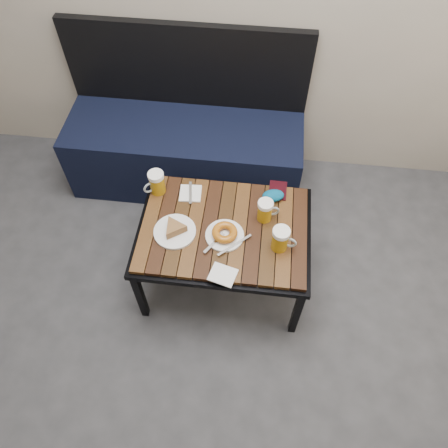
# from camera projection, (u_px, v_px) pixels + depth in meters

# --- Properties ---
(room_shell) EXTENTS (4.00, 4.00, 4.00)m
(room_shell) POSITION_uv_depth(u_px,v_px,m) (55.00, 48.00, 0.76)
(room_shell) COLOR gray
(room_shell) RESTS_ON ground
(bench) EXTENTS (1.40, 0.50, 0.95)m
(bench) POSITION_uv_depth(u_px,v_px,m) (186.00, 146.00, 2.70)
(bench) COLOR black
(bench) RESTS_ON ground
(cafe_table) EXTENTS (0.84, 0.62, 0.47)m
(cafe_table) POSITION_uv_depth(u_px,v_px,m) (224.00, 233.00, 2.14)
(cafe_table) COLOR black
(cafe_table) RESTS_ON ground
(beer_mug_left) EXTENTS (0.12, 0.11, 0.13)m
(beer_mug_left) POSITION_uv_depth(u_px,v_px,m) (157.00, 183.00, 2.18)
(beer_mug_left) COLOR #A8770D
(beer_mug_left) RESTS_ON cafe_table
(beer_mug_centre) EXTENTS (0.11, 0.09, 0.12)m
(beer_mug_centre) POSITION_uv_depth(u_px,v_px,m) (265.00, 210.00, 2.08)
(beer_mug_centre) COLOR #A8770D
(beer_mug_centre) RESTS_ON cafe_table
(beer_mug_right) EXTENTS (0.12, 0.09, 0.13)m
(beer_mug_right) POSITION_uv_depth(u_px,v_px,m) (281.00, 239.00, 1.98)
(beer_mug_right) COLOR #A8770D
(beer_mug_right) RESTS_ON cafe_table
(plate_pie) EXTENTS (0.20, 0.20, 0.06)m
(plate_pie) POSITION_uv_depth(u_px,v_px,m) (175.00, 230.00, 2.07)
(plate_pie) COLOR white
(plate_pie) RESTS_ON cafe_table
(plate_bagel) EXTENTS (0.22, 0.21, 0.05)m
(plate_bagel) POSITION_uv_depth(u_px,v_px,m) (225.00, 234.00, 2.05)
(plate_bagel) COLOR white
(plate_bagel) RESTS_ON cafe_table
(napkin_left) EXTENTS (0.12, 0.15, 0.01)m
(napkin_left) POSITION_uv_depth(u_px,v_px,m) (191.00, 193.00, 2.22)
(napkin_left) COLOR white
(napkin_left) RESTS_ON cafe_table
(napkin_right) EXTENTS (0.14, 0.12, 0.01)m
(napkin_right) POSITION_uv_depth(u_px,v_px,m) (223.00, 275.00, 1.95)
(napkin_right) COLOR white
(napkin_right) RESTS_ON cafe_table
(passport_navy) EXTENTS (0.15, 0.14, 0.01)m
(passport_navy) POSITION_uv_depth(u_px,v_px,m) (173.00, 229.00, 2.09)
(passport_navy) COLOR black
(passport_navy) RESTS_ON cafe_table
(passport_burgundy) EXTENTS (0.09, 0.13, 0.01)m
(passport_burgundy) POSITION_uv_depth(u_px,v_px,m) (278.00, 190.00, 2.23)
(passport_burgundy) COLOR black
(passport_burgundy) RESTS_ON cafe_table
(knit_pouch) EXTENTS (0.13, 0.10, 0.05)m
(knit_pouch) POSITION_uv_depth(u_px,v_px,m) (273.00, 196.00, 2.18)
(knit_pouch) COLOR navy
(knit_pouch) RESTS_ON cafe_table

